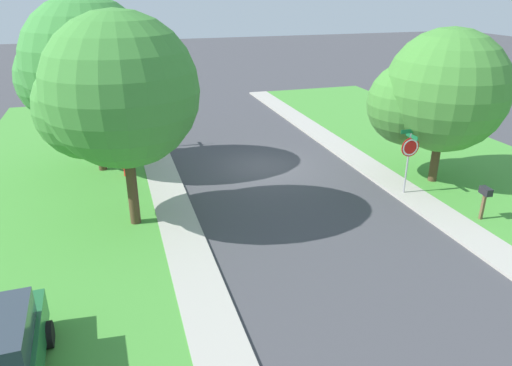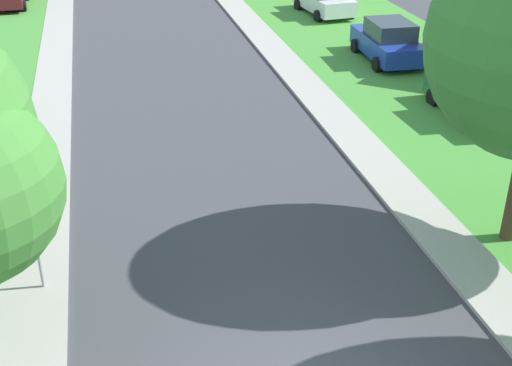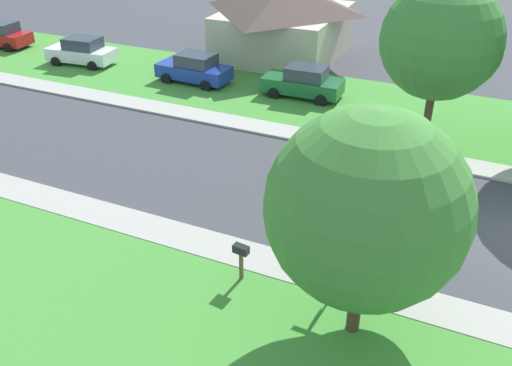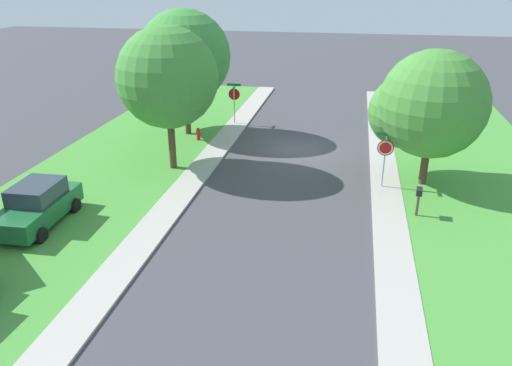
% 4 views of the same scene
% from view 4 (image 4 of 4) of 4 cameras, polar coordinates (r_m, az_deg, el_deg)
% --- Properties ---
extents(ground_plane, '(120.00, 120.00, 0.00)m').
position_cam_4_polar(ground_plane, '(29.32, 4.92, 3.75)').
color(ground_plane, '#424247').
extents(sidewalk_east, '(1.40, 56.00, 0.10)m').
position_cam_4_polar(sidewalk_east, '(19.74, -12.94, -6.65)').
color(sidewalk_east, '#ADA89E').
rests_on(sidewalk_east, ground).
extents(lawn_east, '(8.00, 56.00, 0.08)m').
position_cam_4_polar(lawn_east, '(21.96, -24.31, -5.08)').
color(lawn_east, '#479338').
rests_on(lawn_east, ground).
extents(sidewalk_west, '(1.40, 56.00, 0.10)m').
position_cam_4_polar(sidewalk_west, '(18.36, 15.48, -9.36)').
color(sidewalk_west, '#ADA89E').
rests_on(sidewalk_west, ground).
extents(stop_sign_near_corner, '(0.92, 0.92, 2.77)m').
position_cam_4_polar(stop_sign_near_corner, '(33.82, -2.49, 9.75)').
color(stop_sign_near_corner, '#9E9EA3').
rests_on(stop_sign_near_corner, ground).
extents(stop_sign_far_corner, '(0.92, 0.92, 2.77)m').
position_cam_4_polar(stop_sign_far_corner, '(24.10, 14.45, 3.53)').
color(stop_sign_far_corner, '#9E9EA3').
rests_on(stop_sign_far_corner, ground).
extents(car_green_behind_trees, '(2.15, 4.36, 1.76)m').
position_cam_4_polar(car_green_behind_trees, '(22.12, -23.59, -2.34)').
color(car_green_behind_trees, '#1E6033').
rests_on(car_green_behind_trees, ground).
extents(tree_sidewalk_near, '(5.96, 5.54, 7.66)m').
position_cam_4_polar(tree_sidewalk_near, '(31.54, -8.56, 13.77)').
color(tree_sidewalk_near, '#4C3823').
rests_on(tree_sidewalk_near, ground).
extents(tree_corner_large, '(5.38, 5.01, 7.30)m').
position_cam_4_polar(tree_corner_large, '(25.75, -10.45, 11.44)').
color(tree_corner_large, '#4C3823').
rests_on(tree_corner_large, ground).
extents(tree_across_right, '(5.33, 4.96, 6.47)m').
position_cam_4_polar(tree_across_right, '(24.71, 18.67, 8.23)').
color(tree_across_right, '#4C3823').
rests_on(tree_across_right, ground).
extents(fire_hydrant, '(0.38, 0.22, 0.83)m').
position_cam_4_polar(fire_hydrant, '(30.87, -6.57, 5.54)').
color(fire_hydrant, red).
rests_on(fire_hydrant, ground).
extents(mailbox, '(0.29, 0.50, 1.31)m').
position_cam_4_polar(mailbox, '(21.92, 17.99, -1.33)').
color(mailbox, brown).
rests_on(mailbox, ground).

